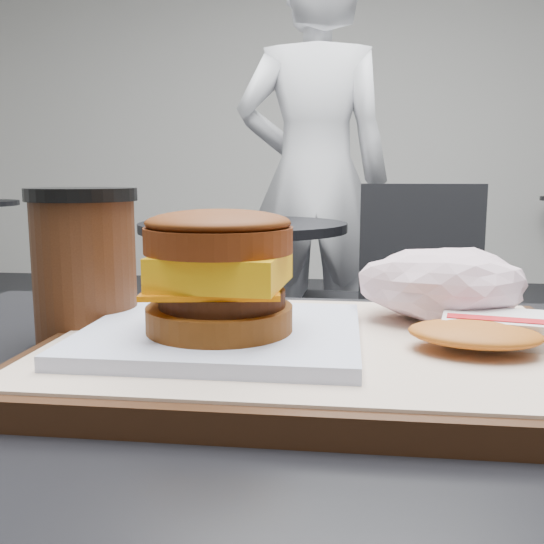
{
  "coord_description": "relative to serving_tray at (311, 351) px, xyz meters",
  "views": [
    {
      "loc": [
        -0.0,
        -0.36,
        0.9
      ],
      "look_at": [
        -0.06,
        0.07,
        0.83
      ],
      "focal_mm": 40.0,
      "sensor_mm": 36.0,
      "label": 1
    }
  ],
  "objects": [
    {
      "name": "hash_brown",
      "position": [
        0.12,
        -0.01,
        0.02
      ],
      "size": [
        0.13,
        0.1,
        0.02
      ],
      "color": "silver",
      "rests_on": "serving_tray"
    },
    {
      "name": "patron",
      "position": [
        -0.12,
        2.15,
        0.11
      ],
      "size": [
        0.68,
        0.47,
        1.78
      ],
      "primitive_type": "imported",
      "rotation": [
        0.0,
        0.0,
        3.21
      ],
      "color": "silver",
      "rests_on": "ground"
    },
    {
      "name": "crumpled_wrapper",
      "position": [
        0.1,
        0.07,
        0.04
      ],
      "size": [
        0.13,
        0.1,
        0.06
      ],
      "primitive_type": null,
      "color": "white",
      "rests_on": "serving_tray"
    },
    {
      "name": "coffee_cup",
      "position": [
        -0.18,
        0.04,
        0.05
      ],
      "size": [
        0.09,
        0.09,
        0.13
      ],
      "color": "#422010",
      "rests_on": "customer_table"
    },
    {
      "name": "breakfast_sandwich",
      "position": [
        -0.06,
        -0.02,
        0.05
      ],
      "size": [
        0.19,
        0.17,
        0.09
      ],
      "color": "white",
      "rests_on": "serving_tray"
    },
    {
      "name": "neighbor_table",
      "position": [
        -0.32,
        1.59,
        -0.23
      ],
      "size": [
        0.7,
        0.7,
        0.75
      ],
      "color": "black",
      "rests_on": "ground"
    },
    {
      "name": "napkin",
      "position": [
        -0.42,
        1.54,
        -0.03
      ],
      "size": [
        0.15,
        0.15,
        0.0
      ],
      "primitive_type": "cube",
      "rotation": [
        0.0,
        0.0,
        0.24
      ],
      "color": "white",
      "rests_on": "neighbor_table"
    },
    {
      "name": "neighbor_chair",
      "position": [
        0.15,
        1.61,
        -0.27
      ],
      "size": [
        0.61,
        0.44,
        0.88
      ],
      "color": "#9F9FA4",
      "rests_on": "ground"
    },
    {
      "name": "serving_tray",
      "position": [
        0.0,
        0.0,
        0.0
      ],
      "size": [
        0.38,
        0.28,
        0.02
      ],
      "color": "#311B0D",
      "rests_on": "customer_table"
    }
  ]
}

